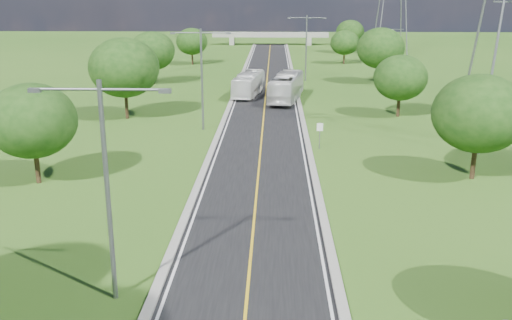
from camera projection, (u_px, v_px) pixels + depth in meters
The scene contains 20 objects.
ground at pixel (265, 102), 71.86m from camera, with size 260.00×260.00×0.00m, color #2D5518.
road at pixel (266, 94), 77.60m from camera, with size 8.00×150.00×0.06m, color black.
curb_left at pixel (235, 93), 77.71m from camera, with size 0.50×150.00×0.22m, color gray.
curb_right at pixel (297, 93), 77.45m from camera, with size 0.50×150.00×0.22m, color gray.
speed_limit_sign at pixel (320, 131), 50.15m from camera, with size 0.55×0.09×2.40m.
overpass at pixel (270, 35), 147.82m from camera, with size 30.00×3.00×3.20m.
streetlight_near_left at pixel (106, 174), 24.36m from camera, with size 5.90×0.25×10.00m.
streetlight_mid_left at pixel (202, 71), 55.98m from camera, with size 5.90×0.25×10.00m.
streetlight_far_right at pixel (306, 42), 87.23m from camera, with size 5.90×0.25×10.00m.
tree_lb at pixel (32, 121), 40.37m from camera, with size 6.30×6.30×7.33m.
tree_lc at pixel (124, 68), 61.16m from camera, with size 7.56×7.56×8.79m.
tree_ld at pixel (152, 51), 84.39m from camera, with size 6.72×6.72×7.82m.
tree_le at pixel (192, 41), 107.49m from camera, with size 5.88×5.88×6.84m.
tree_rb at pixel (479, 114), 41.21m from camera, with size 6.72×6.72×7.82m.
tree_rc at pixel (400, 78), 62.50m from camera, with size 5.88×5.88×6.84m.
tree_rd at pixel (381, 48), 85.16m from camera, with size 7.14×7.14×8.30m.
tree_re at pixel (345, 43), 108.59m from camera, with size 5.46×5.46×6.35m.
tree_rf at pixel (350, 32), 127.47m from camera, with size 6.30×6.30×7.33m.
bus_outbound at pixel (286, 87), 72.32m from camera, with size 2.86×12.22×3.40m, color silver.
bus_inbound at pixel (249, 84), 76.04m from camera, with size 2.54×10.86×3.03m, color white.
Camera 1 is at (1.16, -10.96, 13.46)m, focal length 40.00 mm.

